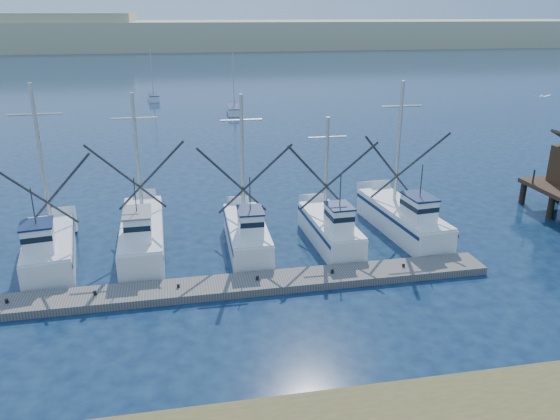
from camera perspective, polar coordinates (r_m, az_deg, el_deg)
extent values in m
plane|color=#0B1A34|center=(24.25, 6.07, -13.59)|extent=(500.00, 500.00, 0.00)
cube|color=slate|center=(28.11, -8.49, -8.17)|extent=(30.79, 2.34, 0.41)
cube|color=tan|center=(229.50, -9.65, 17.64)|extent=(360.00, 60.00, 10.00)
cube|color=white|center=(33.18, -22.91, -3.98)|extent=(3.62, 7.53, 1.56)
cube|color=white|center=(30.95, -23.93, -2.76)|extent=(1.73, 1.97, 1.50)
cylinder|color=#B7B2A8|center=(32.80, -23.66, 4.82)|extent=(0.22, 0.22, 8.33)
cube|color=white|center=(33.41, -14.16, -2.68)|extent=(2.61, 9.48, 1.67)
cube|color=white|center=(30.59, -14.61, -1.65)|extent=(1.43, 2.33, 1.50)
cylinder|color=#B7B2A8|center=(33.54, -14.68, 5.53)|extent=(0.22, 0.22, 7.38)
cube|color=white|center=(32.56, -3.50, -2.80)|extent=(2.33, 7.32, 1.55)
cube|color=white|center=(30.27, -3.10, -1.48)|extent=(1.31, 1.80, 1.50)
cylinder|color=#B7B2A8|center=(32.29, -3.95, 5.44)|extent=(0.22, 0.22, 7.45)
cube|color=white|center=(33.40, 5.23, -2.30)|extent=(2.43, 7.09, 1.50)
cube|color=white|center=(31.25, 6.21, -0.98)|extent=(1.31, 1.76, 1.50)
cylinder|color=#B7B2A8|center=(33.26, 4.88, 4.52)|extent=(0.22, 0.22, 6.07)
cube|color=white|center=(35.69, 12.63, -1.11)|extent=(3.24, 8.80, 1.62)
cube|color=white|center=(33.28, 14.29, 0.06)|extent=(1.58, 2.23, 1.50)
cylinder|color=#B7B2A8|center=(35.63, 12.29, 6.82)|extent=(0.22, 0.22, 7.80)
cube|color=white|center=(77.68, -4.77, 10.35)|extent=(2.13, 5.44, 0.90)
cylinder|color=#B7B2A8|center=(77.40, -4.89, 13.35)|extent=(0.12, 0.12, 7.20)
cube|color=white|center=(91.70, -13.07, 11.39)|extent=(1.96, 5.42, 0.90)
cylinder|color=#B7B2A8|center=(91.52, -13.27, 13.92)|extent=(0.12, 0.12, 7.20)
sphere|color=white|center=(32.45, 25.67, 10.63)|extent=(0.18, 0.18, 0.18)
cube|color=white|center=(32.29, 25.28, 10.69)|extent=(0.45, 0.11, 0.12)
cube|color=white|center=(32.61, 26.07, 10.65)|extent=(0.45, 0.11, 0.12)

